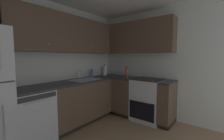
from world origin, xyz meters
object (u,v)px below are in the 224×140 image
soap_bottle (92,73)px  paper_towel_roll (105,71)px  oven_range (148,99)px  oil_bottle (127,72)px  dishwasher (30,117)px

soap_bottle → paper_towel_roll: 0.46m
oven_range → oil_bottle: size_ratio=3.90×
paper_towel_roll → oil_bottle: size_ratio=1.13×
dishwasher → oil_bottle: 2.15m
oven_range → soap_bottle: bearing=111.3°
soap_bottle → dishwasher: bearing=-173.3°
dishwasher → paper_towel_roll: 2.08m
dishwasher → oil_bottle: size_ratio=3.21×
oven_range → soap_bottle: 1.45m
oil_bottle → paper_towel_roll: bearing=91.0°
paper_towel_roll → oil_bottle: paper_towel_roll is taller
dishwasher → oven_range: 2.29m
soap_bottle → oil_bottle: (0.47, -0.71, 0.04)m
oven_range → paper_towel_roll: size_ratio=3.46×
oil_bottle → oven_range: bearing=-88.0°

